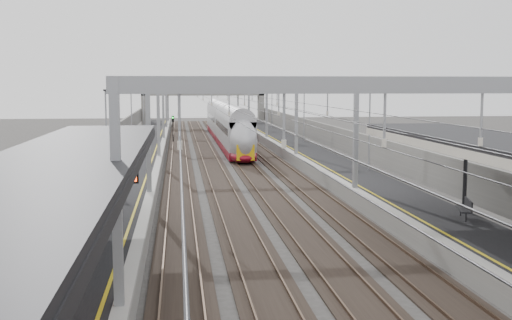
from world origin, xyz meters
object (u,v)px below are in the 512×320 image
object	(u,v)px
overbridge	(203,97)
bench	(466,207)
signal_green	(173,124)
train	(227,128)

from	to	relation	value
overbridge	bench	distance (m)	88.17
bench	signal_green	world-z (taller)	signal_green
overbridge	train	size ratio (longest dim) A/B	0.46
overbridge	train	distance (m)	36.74
train	signal_green	size ratio (longest dim) A/B	13.74
train	signal_green	distance (m)	7.22
overbridge	bench	bearing A→B (deg)	-84.11
overbridge	train	bearing A→B (deg)	-87.65
overbridge	signal_green	world-z (taller)	overbridge
train	bench	bearing A→B (deg)	-81.60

